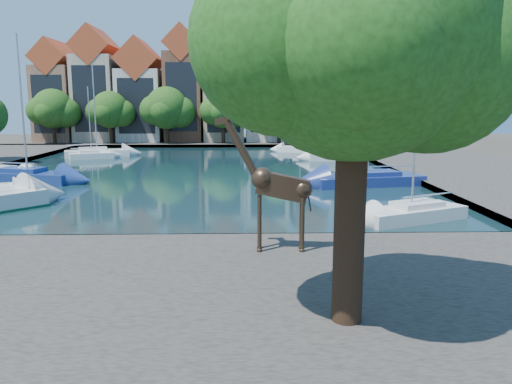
% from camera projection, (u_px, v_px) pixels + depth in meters
% --- Properties ---
extents(ground, '(160.00, 160.00, 0.00)m').
position_uv_depth(ground, '(135.00, 245.00, 21.98)').
color(ground, '#38332B').
rests_on(ground, ground).
extents(water_basin, '(38.00, 50.00, 0.08)m').
position_uv_depth(water_basin, '(191.00, 171.00, 45.59)').
color(water_basin, black).
rests_on(water_basin, ground).
extents(near_quay, '(50.00, 14.00, 0.50)m').
position_uv_depth(near_quay, '(86.00, 302.00, 15.05)').
color(near_quay, '#46433D').
rests_on(near_quay, ground).
extents(far_quay, '(60.00, 16.00, 0.50)m').
position_uv_depth(far_quay, '(212.00, 142.00, 77.05)').
color(far_quay, '#46433D').
rests_on(far_quay, ground).
extents(right_quay, '(14.00, 52.00, 0.50)m').
position_uv_depth(right_quay, '(461.00, 168.00, 46.21)').
color(right_quay, '#46433D').
rests_on(right_quay, ground).
extents(plane_tree, '(8.32, 6.40, 10.62)m').
position_uv_depth(plane_tree, '(361.00, 39.00, 11.97)').
color(plane_tree, '#332114').
rests_on(plane_tree, near_quay).
extents(townhouse_west_end, '(5.44, 9.18, 14.93)m').
position_uv_depth(townhouse_west_end, '(59.00, 95.00, 75.19)').
color(townhouse_west_end, '#876049').
rests_on(townhouse_west_end, far_quay).
extents(townhouse_west_mid, '(5.94, 9.18, 16.79)m').
position_uv_depth(townhouse_west_mid, '(98.00, 89.00, 75.19)').
color(townhouse_west_mid, tan).
rests_on(townhouse_west_mid, far_quay).
extents(townhouse_west_inner, '(6.43, 9.18, 15.15)m').
position_uv_depth(townhouse_west_inner, '(142.00, 95.00, 75.51)').
color(townhouse_west_inner, beige).
rests_on(townhouse_west_inner, far_quay).
extents(townhouse_center, '(5.44, 9.18, 16.93)m').
position_uv_depth(townhouse_center, '(185.00, 88.00, 75.50)').
color(townhouse_center, brown).
rests_on(townhouse_center, far_quay).
extents(townhouse_east_inner, '(5.94, 9.18, 15.79)m').
position_uv_depth(townhouse_east_inner, '(224.00, 93.00, 75.77)').
color(townhouse_east_inner, tan).
rests_on(townhouse_east_inner, far_quay).
extents(townhouse_east_mid, '(6.43, 9.18, 16.65)m').
position_uv_depth(townhouse_east_mid, '(267.00, 90.00, 75.87)').
color(townhouse_east_mid, beige).
rests_on(townhouse_east_mid, far_quay).
extents(townhouse_east_end, '(5.44, 9.18, 14.43)m').
position_uv_depth(townhouse_east_end, '(309.00, 97.00, 76.22)').
color(townhouse_east_end, brown).
rests_on(townhouse_east_end, far_quay).
extents(far_tree_far_west, '(7.28, 5.60, 7.68)m').
position_uv_depth(far_tree_far_west, '(53.00, 110.00, 70.19)').
color(far_tree_far_west, '#332114').
rests_on(far_tree_far_west, far_quay).
extents(far_tree_west, '(6.76, 5.20, 7.36)m').
position_uv_depth(far_tree_west, '(111.00, 111.00, 70.42)').
color(far_tree_west, '#332114').
rests_on(far_tree_west, far_quay).
extents(far_tree_mid_west, '(7.80, 6.00, 8.00)m').
position_uv_depth(far_tree_mid_west, '(167.00, 109.00, 70.59)').
color(far_tree_mid_west, '#332114').
rests_on(far_tree_mid_west, far_quay).
extents(far_tree_mid_east, '(7.02, 5.40, 7.52)m').
position_uv_depth(far_tree_mid_east, '(224.00, 110.00, 70.82)').
color(far_tree_mid_east, '#332114').
rests_on(far_tree_mid_east, far_quay).
extents(far_tree_east, '(7.54, 5.80, 7.84)m').
position_uv_depth(far_tree_east, '(280.00, 110.00, 71.01)').
color(far_tree_east, '#332114').
rests_on(far_tree_east, far_quay).
extents(far_tree_far_east, '(6.76, 5.20, 7.36)m').
position_uv_depth(far_tree_far_east, '(336.00, 111.00, 71.25)').
color(far_tree_far_east, '#332114').
rests_on(far_tree_far_east, far_quay).
extents(giraffe_statue, '(3.63, 0.68, 5.19)m').
position_uv_depth(giraffe_statue, '(275.00, 186.00, 19.07)').
color(giraffe_statue, '#35261A').
rests_on(giraffe_statue, near_quay).
extents(sailboat_left_b, '(7.94, 4.33, 11.20)m').
position_uv_depth(sailboat_left_b, '(28.00, 175.00, 38.78)').
color(sailboat_left_b, navy).
rests_on(sailboat_left_b, water_basin).
extents(sailboat_left_c, '(7.08, 4.66, 10.82)m').
position_uv_depth(sailboat_left_c, '(0.00, 172.00, 40.53)').
color(sailboat_left_c, silver).
rests_on(sailboat_left_c, water_basin).
extents(sailboat_left_d, '(4.91, 3.36, 7.86)m').
position_uv_depth(sailboat_left_d, '(91.00, 154.00, 55.19)').
color(sailboat_left_d, silver).
rests_on(sailboat_left_d, water_basin).
extents(sailboat_left_e, '(7.45, 4.57, 10.47)m').
position_uv_depth(sailboat_left_e, '(97.00, 152.00, 57.30)').
color(sailboat_left_e, silver).
rests_on(sailboat_left_e, water_basin).
extents(sailboat_right_a, '(6.30, 4.35, 11.09)m').
position_uv_depth(sailboat_right_a, '(411.00, 210.00, 26.16)').
color(sailboat_right_a, silver).
rests_on(sailboat_right_a, water_basin).
extents(sailboat_right_b, '(8.69, 4.51, 12.07)m').
position_uv_depth(sailboat_right_b, '(367.00, 178.00, 37.44)').
color(sailboat_right_b, navy).
rests_on(sailboat_right_b, water_basin).
extents(sailboat_right_c, '(6.54, 2.67, 9.80)m').
position_uv_depth(sailboat_right_c, '(337.00, 155.00, 53.92)').
color(sailboat_right_c, silver).
rests_on(sailboat_right_c, water_basin).
extents(sailboat_right_d, '(5.86, 3.54, 8.99)m').
position_uv_depth(sailboat_right_d, '(300.00, 148.00, 62.48)').
color(sailboat_right_d, white).
rests_on(sailboat_right_d, water_basin).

